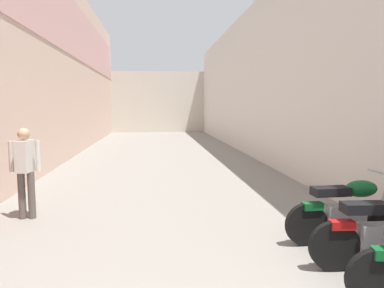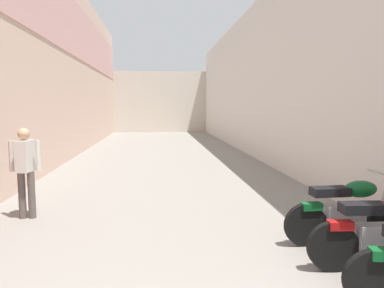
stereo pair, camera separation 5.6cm
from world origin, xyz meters
name	(u,v)px [view 2 (the right image)]	position (x,y,z in m)	size (l,w,h in m)	color
ground_plane	(165,167)	(0.00, 10.89, 0.00)	(41.78, 41.78, 0.00)	gray
building_left	(63,63)	(-3.56, 12.84, 3.45)	(0.45, 25.78, 6.84)	beige
building_right	(258,82)	(3.57, 12.89, 2.85)	(0.45, 25.78, 5.71)	beige
building_far_end	(160,102)	(0.00, 26.78, 2.22)	(9.74, 2.00, 4.44)	beige
motorcycle_fourth	(348,209)	(2.43, 4.27, 0.50)	(1.85, 0.58, 1.04)	black
pedestrian_further_down	(25,166)	(-2.49, 5.90, 0.92)	(0.52, 0.36, 1.57)	#564C47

